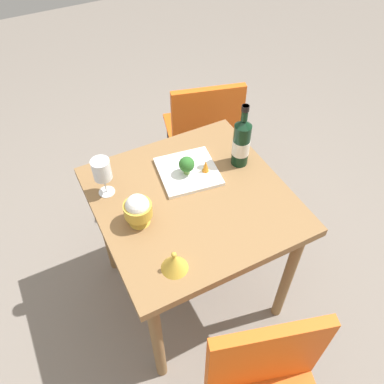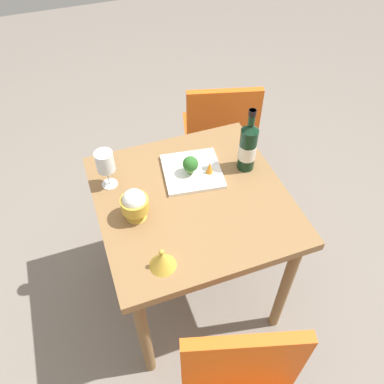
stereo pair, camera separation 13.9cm
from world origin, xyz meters
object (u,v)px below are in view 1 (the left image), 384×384
wine_bottle (241,142)px  rice_bowl_lid (174,262)px  wine_glass (102,170)px  chair_by_wall (204,129)px  rice_bowl (138,210)px  carrot_garnish_left (206,166)px  serving_plate (188,171)px  broccoli_floret (187,165)px

wine_bottle → rice_bowl_lid: wine_bottle is taller
wine_bottle → wine_glass: wine_bottle is taller
wine_glass → wine_bottle: bearing=170.6°
chair_by_wall → rice_bowl: size_ratio=6.00×
carrot_garnish_left → wine_glass: bearing=-12.3°
chair_by_wall → serving_plate: chair_by_wall is taller
serving_plate → carrot_garnish_left: carrot_garnish_left is taller
rice_bowl → broccoli_floret: (-0.28, -0.14, -0.01)m
serving_plate → broccoli_floret: 0.06m
wine_bottle → broccoli_floret: bearing=-7.4°
rice_bowl → carrot_garnish_left: 0.38m
chair_by_wall → carrot_garnish_left: chair_by_wall is taller
wine_glass → broccoli_floret: 0.36m
rice_bowl → rice_bowl_lid: size_ratio=1.42×
rice_bowl_lid → chair_by_wall: bearing=-124.2°
rice_bowl → carrot_garnish_left: size_ratio=2.30×
wine_bottle → carrot_garnish_left: bearing=-1.9°
chair_by_wall → serving_plate: 0.64m
rice_bowl_lid → serving_plate: size_ratio=0.35×
wine_bottle → serving_plate: size_ratio=1.08×
rice_bowl_lid → serving_plate: bearing=-122.5°
rice_bowl_lid → carrot_garnish_left: size_ratio=1.62×
wine_bottle → broccoli_floret: 0.26m
chair_by_wall → wine_glass: 0.90m
rice_bowl_lid → wine_glass: bearing=-78.2°
wine_glass → broccoli_floret: size_ratio=2.09×
rice_bowl_lid → serving_plate: 0.49m
wine_bottle → rice_bowl_lid: (0.50, 0.36, -0.08)m
wine_bottle → broccoli_floret: size_ratio=3.57×
chair_by_wall → carrot_garnish_left: 0.66m
wine_bottle → rice_bowl_lid: bearing=36.3°
wine_glass → carrot_garnish_left: wine_glass is taller
wine_bottle → serving_plate: wine_bottle is taller
chair_by_wall → wine_bottle: bearing=-86.9°
wine_glass → broccoli_floret: (-0.34, 0.07, -0.06)m
serving_plate → carrot_garnish_left: size_ratio=4.59×
rice_bowl_lid → carrot_garnish_left: (-0.33, -0.37, 0.01)m
rice_bowl → serving_plate: rice_bowl is taller
serving_plate → carrot_garnish_left: (-0.07, 0.04, 0.04)m
rice_bowl_lid → carrot_garnish_left: bearing=-131.4°
rice_bowl → carrot_garnish_left: rice_bowl is taller
rice_bowl → broccoli_floret: rice_bowl is taller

